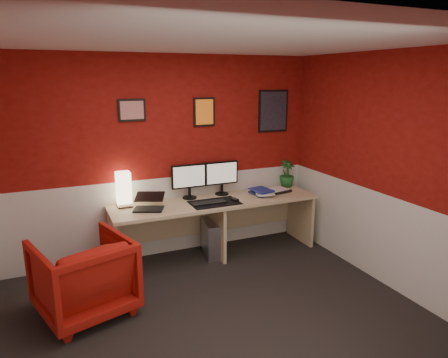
{
  "coord_description": "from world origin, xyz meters",
  "views": [
    {
      "loc": [
        -1.27,
        -3.09,
        2.22
      ],
      "look_at": [
        0.6,
        1.21,
        1.05
      ],
      "focal_mm": 32.71,
      "sensor_mm": 36.0,
      "label": 1
    }
  ],
  "objects_px": {
    "monitor_left": "(189,176)",
    "monitor_right": "(222,173)",
    "laptop": "(148,201)",
    "zen_tray": "(276,191)",
    "desk": "(216,228)",
    "armchair": "(84,276)",
    "shoji_lamp": "(124,190)",
    "potted_plant": "(287,174)",
    "pc_tower": "(212,238)"
  },
  "relations": [
    {
      "from": "monitor_right",
      "to": "zen_tray",
      "type": "relative_size",
      "value": 1.66
    },
    {
      "from": "zen_tray",
      "to": "pc_tower",
      "type": "height_order",
      "value": "zen_tray"
    },
    {
      "from": "monitor_right",
      "to": "armchair",
      "type": "xyz_separation_m",
      "value": [
        -1.84,
        -0.95,
        -0.64
      ]
    },
    {
      "from": "pc_tower",
      "to": "shoji_lamp",
      "type": "bearing_deg",
      "value": 178.2
    },
    {
      "from": "desk",
      "to": "potted_plant",
      "type": "distance_m",
      "value": 1.31
    },
    {
      "from": "laptop",
      "to": "armchair",
      "type": "xyz_separation_m",
      "value": [
        -0.81,
        -0.69,
        -0.46
      ]
    },
    {
      "from": "shoji_lamp",
      "to": "desk",
      "type": "bearing_deg",
      "value": -10.74
    },
    {
      "from": "monitor_right",
      "to": "pc_tower",
      "type": "xyz_separation_m",
      "value": [
        -0.22,
        -0.21,
        -0.8
      ]
    },
    {
      "from": "pc_tower",
      "to": "monitor_left",
      "type": "bearing_deg",
      "value": 145.75
    },
    {
      "from": "laptop",
      "to": "pc_tower",
      "type": "height_order",
      "value": "laptop"
    },
    {
      "from": "monitor_left",
      "to": "monitor_right",
      "type": "xyz_separation_m",
      "value": [
        0.45,
        0.0,
        0.0
      ]
    },
    {
      "from": "laptop",
      "to": "monitor_right",
      "type": "distance_m",
      "value": 1.08
    },
    {
      "from": "potted_plant",
      "to": "pc_tower",
      "type": "distance_m",
      "value": 1.41
    },
    {
      "from": "desk",
      "to": "armchair",
      "type": "xyz_separation_m",
      "value": [
        -1.66,
        -0.72,
        0.02
      ]
    },
    {
      "from": "monitor_right",
      "to": "pc_tower",
      "type": "relative_size",
      "value": 1.29
    },
    {
      "from": "shoji_lamp",
      "to": "monitor_right",
      "type": "xyz_separation_m",
      "value": [
        1.27,
        0.02,
        0.09
      ]
    },
    {
      "from": "armchair",
      "to": "laptop",
      "type": "bearing_deg",
      "value": -156.67
    },
    {
      "from": "shoji_lamp",
      "to": "monitor_right",
      "type": "relative_size",
      "value": 0.69
    },
    {
      "from": "shoji_lamp",
      "to": "zen_tray",
      "type": "bearing_deg",
      "value": -4.74
    },
    {
      "from": "desk",
      "to": "shoji_lamp",
      "type": "xyz_separation_m",
      "value": [
        -1.08,
        0.21,
        0.56
      ]
    },
    {
      "from": "desk",
      "to": "pc_tower",
      "type": "distance_m",
      "value": 0.15
    },
    {
      "from": "zen_tray",
      "to": "pc_tower",
      "type": "xyz_separation_m",
      "value": [
        -0.93,
        -0.02,
        -0.52
      ]
    },
    {
      "from": "shoji_lamp",
      "to": "potted_plant",
      "type": "xyz_separation_m",
      "value": [
        2.26,
        0.02,
        -0.01
      ]
    },
    {
      "from": "zen_tray",
      "to": "monitor_left",
      "type": "bearing_deg",
      "value": 171.04
    },
    {
      "from": "shoji_lamp",
      "to": "pc_tower",
      "type": "relative_size",
      "value": 0.89
    },
    {
      "from": "shoji_lamp",
      "to": "pc_tower",
      "type": "distance_m",
      "value": 1.27
    },
    {
      "from": "desk",
      "to": "monitor_right",
      "type": "relative_size",
      "value": 4.48
    },
    {
      "from": "desk",
      "to": "shoji_lamp",
      "type": "distance_m",
      "value": 1.24
    },
    {
      "from": "shoji_lamp",
      "to": "monitor_left",
      "type": "height_order",
      "value": "monitor_left"
    },
    {
      "from": "monitor_left",
      "to": "potted_plant",
      "type": "xyz_separation_m",
      "value": [
        1.44,
        0.0,
        -0.1
      ]
    },
    {
      "from": "zen_tray",
      "to": "armchair",
      "type": "distance_m",
      "value": 2.69
    },
    {
      "from": "monitor_right",
      "to": "zen_tray",
      "type": "xyz_separation_m",
      "value": [
        0.71,
        -0.19,
        -0.28
      ]
    },
    {
      "from": "monitor_right",
      "to": "potted_plant",
      "type": "relative_size",
      "value": 1.56
    },
    {
      "from": "laptop",
      "to": "armchair",
      "type": "relative_size",
      "value": 0.39
    },
    {
      "from": "monitor_left",
      "to": "monitor_right",
      "type": "distance_m",
      "value": 0.45
    },
    {
      "from": "desk",
      "to": "potted_plant",
      "type": "height_order",
      "value": "potted_plant"
    },
    {
      "from": "potted_plant",
      "to": "armchair",
      "type": "bearing_deg",
      "value": -161.45
    },
    {
      "from": "monitor_left",
      "to": "zen_tray",
      "type": "distance_m",
      "value": 1.2
    },
    {
      "from": "monitor_left",
      "to": "armchair",
      "type": "relative_size",
      "value": 0.69
    },
    {
      "from": "shoji_lamp",
      "to": "pc_tower",
      "type": "height_order",
      "value": "shoji_lamp"
    },
    {
      "from": "shoji_lamp",
      "to": "laptop",
      "type": "bearing_deg",
      "value": -45.94
    },
    {
      "from": "monitor_left",
      "to": "zen_tray",
      "type": "bearing_deg",
      "value": -8.96
    },
    {
      "from": "monitor_right",
      "to": "pc_tower",
      "type": "bearing_deg",
      "value": -137.17
    },
    {
      "from": "zen_tray",
      "to": "potted_plant",
      "type": "distance_m",
      "value": 0.38
    },
    {
      "from": "laptop",
      "to": "zen_tray",
      "type": "height_order",
      "value": "laptop"
    },
    {
      "from": "monitor_right",
      "to": "armchair",
      "type": "distance_m",
      "value": 2.17
    },
    {
      "from": "desk",
      "to": "monitor_right",
      "type": "height_order",
      "value": "monitor_right"
    },
    {
      "from": "desk",
      "to": "monitor_right",
      "type": "xyz_separation_m",
      "value": [
        0.18,
        0.23,
        0.66
      ]
    },
    {
      "from": "laptop",
      "to": "pc_tower",
      "type": "relative_size",
      "value": 0.73
    },
    {
      "from": "laptop",
      "to": "zen_tray",
      "type": "relative_size",
      "value": 0.94
    }
  ]
}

